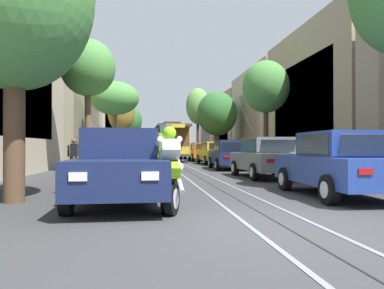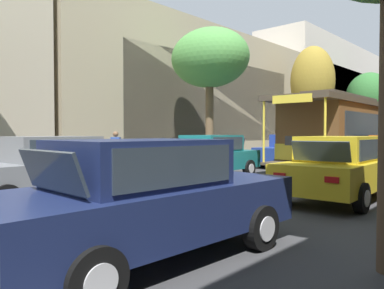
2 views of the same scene
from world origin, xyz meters
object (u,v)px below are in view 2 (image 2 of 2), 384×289
street_tree_kerb_left_mid (210,59)px  street_tree_kerb_left_far (369,98)px  street_tree_kerb_left_fourth (312,82)px  pedestrian_on_left_pavement (116,150)px  cable_car_trolley (342,133)px  parked_car_navy_mid_right (146,198)px  parked_car_blue_fifth_left (292,151)px  parked_car_yellow_fourth_right (340,168)px  parked_car_teal_fourth_left (210,156)px  parked_car_grey_mid_left (47,168)px

street_tree_kerb_left_mid → street_tree_kerb_left_far: street_tree_kerb_left_far is taller
street_tree_kerb_left_fourth → pedestrian_on_left_pavement: bearing=-95.2°
cable_car_trolley → parked_car_navy_mid_right: bearing=-79.6°
parked_car_blue_fifth_left → parked_car_yellow_fourth_right: size_ratio=0.99×
parked_car_teal_fourth_left → parked_car_yellow_fourth_right: bearing=-13.9°
parked_car_teal_fourth_left → pedestrian_on_left_pavement: bearing=-153.5°
street_tree_kerb_left_far → cable_car_trolley: (4.56, -18.18, -3.04)m
street_tree_kerb_left_fourth → pedestrian_on_left_pavement: size_ratio=4.28×
parked_car_navy_mid_right → parked_car_yellow_fourth_right: (0.23, 6.09, 0.00)m
street_tree_kerb_left_fourth → street_tree_kerb_left_far: (0.14, 10.94, -0.31)m
parked_car_blue_fifth_left → street_tree_kerb_left_fourth: street_tree_kerb_left_fourth is taller
parked_car_grey_mid_left → parked_car_yellow_fourth_right: 7.21m
street_tree_kerb_left_far → parked_car_blue_fifth_left: bearing=-83.4°
parked_car_blue_fifth_left → pedestrian_on_left_pavement: size_ratio=2.55×
street_tree_kerb_left_fourth → pedestrian_on_left_pavement: 15.39m
parked_car_yellow_fourth_right → street_tree_kerb_left_fourth: bearing=117.1°
cable_car_trolley → pedestrian_on_left_pavement: (-6.05, -7.55, -0.69)m
parked_car_teal_fourth_left → parked_car_yellow_fourth_right: 5.44m
parked_car_blue_fifth_left → street_tree_kerb_left_far: 18.41m
parked_car_navy_mid_right → street_tree_kerb_left_mid: street_tree_kerb_left_mid is taller
parked_car_yellow_fourth_right → cable_car_trolley: size_ratio=0.48×
parked_car_navy_mid_right → street_tree_kerb_left_fourth: bearing=109.2°
parked_car_blue_fifth_left → cable_car_trolley: cable_car_trolley is taller
street_tree_kerb_left_fourth → parked_car_navy_mid_right: bearing=-70.8°
parked_car_blue_fifth_left → parked_car_navy_mid_right: 14.40m
street_tree_kerb_left_far → cable_car_trolley: street_tree_kerb_left_far is taller
parked_car_yellow_fourth_right → street_tree_kerb_left_fourth: (-7.37, 14.38, 4.21)m
parked_car_navy_mid_right → street_tree_kerb_left_mid: bearing=125.8°
parked_car_navy_mid_right → pedestrian_on_left_pavement: bearing=146.2°
street_tree_kerb_left_fourth → parked_car_teal_fourth_left: bearing=-80.9°
parked_car_teal_fourth_left → cable_car_trolley: size_ratio=0.48×
parked_car_yellow_fourth_right → parked_car_navy_mid_right: bearing=-92.2°
parked_car_grey_mid_left → parked_car_blue_fifth_left: bearing=89.9°
parked_car_blue_fifth_left → street_tree_kerb_left_mid: street_tree_kerb_left_mid is taller
pedestrian_on_left_pavement → street_tree_kerb_left_mid: bearing=68.7°
parked_car_navy_mid_right → street_tree_kerb_left_mid: 12.57m
parked_car_grey_mid_left → street_tree_kerb_left_far: bearing=93.8°
parked_car_navy_mid_right → street_tree_kerb_left_mid: size_ratio=0.70×
street_tree_kerb_left_fourth → street_tree_kerb_left_far: size_ratio=1.07×
pedestrian_on_left_pavement → cable_car_trolley: bearing=51.3°
street_tree_kerb_left_fourth → cable_car_trolley: 9.26m
parked_car_blue_fifth_left → parked_car_yellow_fourth_right: (5.16, -7.45, 0.00)m
parked_car_teal_fourth_left → street_tree_kerb_left_mid: (-1.90, 2.24, 4.14)m
parked_car_yellow_fourth_right → street_tree_kerb_left_far: street_tree_kerb_left_far is taller
parked_car_grey_mid_left → pedestrian_on_left_pavement: (-3.53, 4.60, 0.18)m
parked_car_navy_mid_right → street_tree_kerb_left_far: street_tree_kerb_left_far is taller
parked_car_teal_fourth_left → parked_car_yellow_fourth_right: (5.28, -1.31, 0.00)m
parked_car_teal_fourth_left → parked_car_blue_fifth_left: same height
parked_car_grey_mid_left → street_tree_kerb_left_fourth: 19.96m
parked_car_navy_mid_right → pedestrian_on_left_pavement: pedestrian_on_left_pavement is taller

